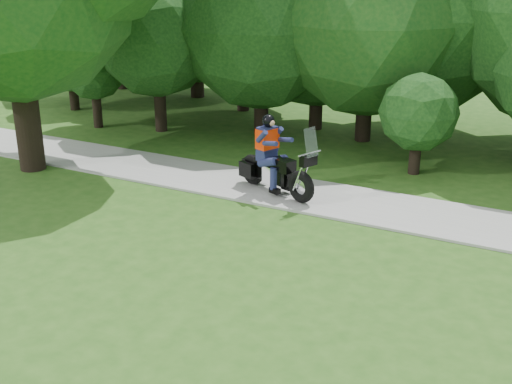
% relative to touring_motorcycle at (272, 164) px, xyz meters
% --- Properties ---
extents(walkway, '(60.00, 2.20, 0.06)m').
position_rel_touring_motorcycle_xyz_m(walkway, '(3.85, 0.22, -0.72)').
color(walkway, '#9A9A95').
rests_on(walkway, ground).
extents(touring_motorcycle, '(2.40, 1.39, 1.90)m').
position_rel_touring_motorcycle_xyz_m(touring_motorcycle, '(0.00, 0.00, 0.00)').
color(touring_motorcycle, black).
rests_on(touring_motorcycle, walkway).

